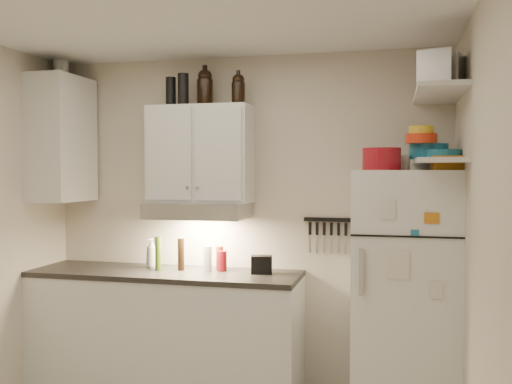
# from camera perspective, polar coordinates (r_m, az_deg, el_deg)

# --- Properties ---
(ceiling) EXTENTS (3.20, 3.00, 0.02)m
(ceiling) POSITION_cam_1_polar(r_m,az_deg,el_deg) (3.25, -8.52, 18.45)
(ceiling) COLOR white
(ceiling) RESTS_ON ground
(back_wall) EXTENTS (3.20, 0.02, 2.60)m
(back_wall) POSITION_cam_1_polar(r_m,az_deg,el_deg) (4.57, -1.23, -2.83)
(back_wall) COLOR beige
(back_wall) RESTS_ON ground
(right_wall) EXTENTS (0.02, 3.00, 2.60)m
(right_wall) POSITION_cam_1_polar(r_m,az_deg,el_deg) (2.95, 22.18, -5.74)
(right_wall) COLOR beige
(right_wall) RESTS_ON ground
(base_cabinet) EXTENTS (2.10, 0.60, 0.88)m
(base_cabinet) POSITION_cam_1_polar(r_m,az_deg,el_deg) (4.61, -9.06, -13.68)
(base_cabinet) COLOR silver
(base_cabinet) RESTS_ON floor
(countertop) EXTENTS (2.10, 0.62, 0.04)m
(countertop) POSITION_cam_1_polar(r_m,az_deg,el_deg) (4.51, -9.09, -8.05)
(countertop) COLOR black
(countertop) RESTS_ON base_cabinet
(upper_cabinet) EXTENTS (0.80, 0.33, 0.75)m
(upper_cabinet) POSITION_cam_1_polar(r_m,az_deg,el_deg) (4.48, -5.53, 3.79)
(upper_cabinet) COLOR silver
(upper_cabinet) RESTS_ON back_wall
(side_cabinet) EXTENTS (0.33, 0.55, 1.00)m
(side_cabinet) POSITION_cam_1_polar(r_m,az_deg,el_deg) (4.86, -18.87, 5.03)
(side_cabinet) COLOR silver
(side_cabinet) RESTS_ON left_wall
(range_hood) EXTENTS (0.76, 0.46, 0.12)m
(range_hood) POSITION_cam_1_polar(r_m,az_deg,el_deg) (4.42, -5.79, -1.83)
(range_hood) COLOR silver
(range_hood) RESTS_ON back_wall
(fridge) EXTENTS (0.70, 0.68, 1.70)m
(fridge) POSITION_cam_1_polar(r_m,az_deg,el_deg) (4.14, 14.68, -9.73)
(fridge) COLOR white
(fridge) RESTS_ON floor
(shelf_hi) EXTENTS (0.30, 0.95, 0.03)m
(shelf_hi) POSITION_cam_1_polar(r_m,az_deg,el_deg) (3.96, 17.84, 9.36)
(shelf_hi) COLOR silver
(shelf_hi) RESTS_ON right_wall
(shelf_lo) EXTENTS (0.30, 0.95, 0.03)m
(shelf_lo) POSITION_cam_1_polar(r_m,az_deg,el_deg) (3.92, 17.76, 2.98)
(shelf_lo) COLOR silver
(shelf_lo) RESTS_ON right_wall
(knife_strip) EXTENTS (0.42, 0.02, 0.03)m
(knife_strip) POSITION_cam_1_polar(r_m,az_deg,el_deg) (4.42, 7.51, -2.76)
(knife_strip) COLOR black
(knife_strip) RESTS_ON back_wall
(dutch_oven) EXTENTS (0.34, 0.34, 0.15)m
(dutch_oven) POSITION_cam_1_polar(r_m,az_deg,el_deg) (3.91, 12.44, 3.24)
(dutch_oven) COLOR maroon
(dutch_oven) RESTS_ON fridge
(book_stack) EXTENTS (0.23, 0.28, 0.09)m
(book_stack) POSITION_cam_1_polar(r_m,az_deg,el_deg) (3.93, 18.71, 2.76)
(book_stack) COLOR orange
(book_stack) RESTS_ON fridge
(spice_jar) EXTENTS (0.07, 0.07, 0.10)m
(spice_jar) POSITION_cam_1_polar(r_m,az_deg,el_deg) (4.05, 14.71, 2.86)
(spice_jar) COLOR silver
(spice_jar) RESTS_ON fridge
(stock_pot) EXTENTS (0.29, 0.29, 0.17)m
(stock_pot) POSITION_cam_1_polar(r_m,az_deg,el_deg) (4.20, 18.51, 10.30)
(stock_pot) COLOR silver
(stock_pot) RESTS_ON shelf_hi
(tin_a) EXTENTS (0.25, 0.24, 0.20)m
(tin_a) POSITION_cam_1_polar(r_m,az_deg,el_deg) (3.83, 18.51, 11.32)
(tin_a) COLOR #AAAAAD
(tin_a) RESTS_ON shelf_hi
(tin_b) EXTENTS (0.25, 0.25, 0.20)m
(tin_b) POSITION_cam_1_polar(r_m,az_deg,el_deg) (3.70, 17.71, 11.70)
(tin_b) COLOR #AAAAAD
(tin_b) RESTS_ON shelf_hi
(bowl_teal) EXTENTS (0.26, 0.26, 0.11)m
(bowl_teal) POSITION_cam_1_polar(r_m,az_deg,el_deg) (4.11, 16.86, 3.89)
(bowl_teal) COLOR #1A6E90
(bowl_teal) RESTS_ON shelf_lo
(bowl_orange) EXTENTS (0.21, 0.21, 0.06)m
(bowl_orange) POSITION_cam_1_polar(r_m,az_deg,el_deg) (4.02, 16.20, 5.14)
(bowl_orange) COLOR red
(bowl_orange) RESTS_ON bowl_teal
(bowl_yellow) EXTENTS (0.16, 0.16, 0.05)m
(bowl_yellow) POSITION_cam_1_polar(r_m,az_deg,el_deg) (4.02, 16.21, 5.97)
(bowl_yellow) COLOR yellow
(bowl_yellow) RESTS_ON bowl_orange
(plates) EXTENTS (0.29, 0.29, 0.06)m
(plates) POSITION_cam_1_polar(r_m,az_deg,el_deg) (4.00, 18.34, 3.60)
(plates) COLOR #1A6E90
(plates) RESTS_ON shelf_lo
(growler_a) EXTENTS (0.16, 0.16, 0.29)m
(growler_a) POSITION_cam_1_polar(r_m,az_deg,el_deg) (4.54, -5.13, 10.38)
(growler_a) COLOR black
(growler_a) RESTS_ON upper_cabinet
(growler_b) EXTENTS (0.13, 0.13, 0.24)m
(growler_b) POSITION_cam_1_polar(r_m,az_deg,el_deg) (4.43, -1.78, 10.26)
(growler_b) COLOR black
(growler_b) RESTS_ON upper_cabinet
(thermos_a) EXTENTS (0.11, 0.11, 0.24)m
(thermos_a) POSITION_cam_1_polar(r_m,az_deg,el_deg) (4.49, -7.29, 10.13)
(thermos_a) COLOR black
(thermos_a) RESTS_ON upper_cabinet
(thermos_b) EXTENTS (0.09, 0.09, 0.23)m
(thermos_b) POSITION_cam_1_polar(r_m,az_deg,el_deg) (4.58, -8.52, 9.87)
(thermos_b) COLOR black
(thermos_b) RESTS_ON upper_cabinet
(side_jar) EXTENTS (0.15, 0.15, 0.16)m
(side_jar) POSITION_cam_1_polar(r_m,az_deg,el_deg) (5.02, -18.90, 11.58)
(side_jar) COLOR silver
(side_jar) RESTS_ON side_cabinet
(soap_bottle) EXTENTS (0.13, 0.13, 0.26)m
(soap_bottle) POSITION_cam_1_polar(r_m,az_deg,el_deg) (4.65, -10.40, -5.86)
(soap_bottle) COLOR silver
(soap_bottle) RESTS_ON countertop
(pepper_mill) EXTENTS (0.07, 0.07, 0.19)m
(pepper_mill) POSITION_cam_1_polar(r_m,az_deg,el_deg) (4.49, -3.65, -6.62)
(pepper_mill) COLOR #572D1A
(pepper_mill) RESTS_ON countertop
(oil_bottle) EXTENTS (0.06, 0.06, 0.26)m
(oil_bottle) POSITION_cam_1_polar(r_m,az_deg,el_deg) (4.52, -9.74, -6.09)
(oil_bottle) COLOR #3B5C17
(oil_bottle) RESTS_ON countertop
(vinegar_bottle) EXTENTS (0.06, 0.06, 0.25)m
(vinegar_bottle) POSITION_cam_1_polar(r_m,az_deg,el_deg) (4.50, -7.51, -6.20)
(vinegar_bottle) COLOR black
(vinegar_bottle) RESTS_ON countertop
(clear_bottle) EXTENTS (0.07, 0.07, 0.20)m
(clear_bottle) POSITION_cam_1_polar(r_m,az_deg,el_deg) (4.43, -4.87, -6.66)
(clear_bottle) COLOR silver
(clear_bottle) RESTS_ON countertop
(red_jar) EXTENTS (0.09, 0.09, 0.16)m
(red_jar) POSITION_cam_1_polar(r_m,az_deg,el_deg) (4.45, -3.44, -6.89)
(red_jar) COLOR maroon
(red_jar) RESTS_ON countertop
(caddy) EXTENTS (0.18, 0.14, 0.13)m
(caddy) POSITION_cam_1_polar(r_m,az_deg,el_deg) (4.34, 0.56, -7.26)
(caddy) COLOR black
(caddy) RESTS_ON countertop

